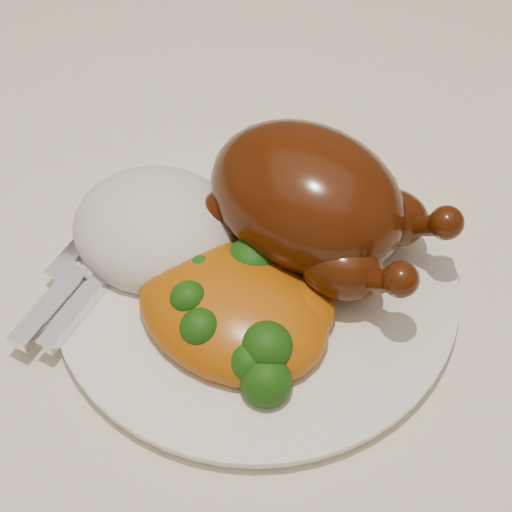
# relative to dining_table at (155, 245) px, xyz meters

# --- Properties ---
(floor) EXTENTS (4.00, 4.00, 0.00)m
(floor) POSITION_rel_dining_table_xyz_m (0.00, 0.00, -0.67)
(floor) COLOR brown
(floor) RESTS_ON ground
(dining_table) EXTENTS (1.60, 0.90, 0.76)m
(dining_table) POSITION_rel_dining_table_xyz_m (0.00, 0.00, 0.00)
(dining_table) COLOR brown
(dining_table) RESTS_ON floor
(tablecloth) EXTENTS (1.73, 1.03, 0.18)m
(tablecloth) POSITION_rel_dining_table_xyz_m (0.00, 0.00, 0.07)
(tablecloth) COLOR silver
(tablecloth) RESTS_ON dining_table
(dinner_plate) EXTENTS (0.30, 0.30, 0.01)m
(dinner_plate) POSITION_rel_dining_table_xyz_m (0.13, -0.09, 0.11)
(dinner_plate) COLOR white
(dinner_plate) RESTS_ON tablecloth
(roast_chicken) EXTENTS (0.21, 0.17, 0.10)m
(roast_chicken) POSITION_rel_dining_table_xyz_m (0.16, -0.05, 0.16)
(roast_chicken) COLOR #4C1D08
(roast_chicken) RESTS_ON dinner_plate
(rice_mound) EXTENTS (0.14, 0.13, 0.07)m
(rice_mound) POSITION_rel_dining_table_xyz_m (0.05, -0.08, 0.13)
(rice_mound) COLOR white
(rice_mound) RESTS_ON dinner_plate
(mac_and_cheese) EXTENTS (0.17, 0.15, 0.05)m
(mac_and_cheese) POSITION_rel_dining_table_xyz_m (0.13, -0.14, 0.13)
(mac_and_cheese) COLOR #B0520B
(mac_and_cheese) RESTS_ON dinner_plate
(cutlery) EXTENTS (0.05, 0.18, 0.01)m
(cutlery) POSITION_rel_dining_table_xyz_m (0.01, -0.14, 0.12)
(cutlery) COLOR silver
(cutlery) RESTS_ON dinner_plate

